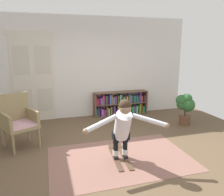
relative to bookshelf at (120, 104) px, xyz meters
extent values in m
plane|color=brown|center=(-0.91, -2.39, -0.33)|extent=(7.20, 7.20, 0.00)
cube|color=silver|center=(-0.91, 0.21, 1.12)|extent=(6.00, 0.10, 2.90)
cube|color=beige|center=(-2.74, 0.16, 0.84)|extent=(0.55, 0.04, 2.35)
cube|color=beige|center=(-2.74, 0.14, 1.36)|extent=(0.41, 0.01, 0.76)
cube|color=beige|center=(-2.74, 0.14, 0.25)|extent=(0.41, 0.01, 0.64)
cube|color=beige|center=(-2.19, 0.16, 0.84)|extent=(0.55, 0.04, 2.35)
cube|color=beige|center=(-2.19, 0.14, 1.36)|extent=(0.41, 0.01, 0.76)
cube|color=beige|center=(-2.19, 0.14, 0.25)|extent=(0.41, 0.01, 0.64)
cube|color=beige|center=(-2.46, 0.16, 2.07)|extent=(1.22, 0.04, 0.10)
cube|color=#81594E|center=(-0.89, -2.64, -0.33)|extent=(2.59, 1.71, 0.01)
cube|color=brown|center=(-0.80, 0.00, 0.03)|extent=(0.04, 0.30, 0.72)
cube|color=brown|center=(0.82, 0.00, 0.03)|extent=(0.04, 0.30, 0.72)
cube|color=brown|center=(0.01, 0.00, -0.32)|extent=(1.62, 0.30, 0.02)
cube|color=brown|center=(0.01, 0.00, 0.03)|extent=(1.62, 0.30, 0.02)
cube|color=brown|center=(0.01, 0.00, 0.38)|extent=(1.62, 0.30, 0.02)
cube|color=#39836F|center=(-0.76, 0.00, -0.20)|extent=(0.04, 0.15, 0.23)
cube|color=#354863|center=(-0.72, -0.01, -0.17)|extent=(0.05, 0.15, 0.29)
cube|color=#405869|center=(-0.68, 0.02, -0.20)|extent=(0.04, 0.14, 0.23)
cube|color=purple|center=(-0.62, 0.01, -0.17)|extent=(0.03, 0.21, 0.29)
cube|color=#A76999|center=(-0.57, 0.02, -0.21)|extent=(0.06, 0.20, 0.21)
cube|color=#972C7B|center=(-0.50, -0.01, -0.22)|extent=(0.07, 0.16, 0.19)
cube|color=brown|center=(-0.43, 0.01, -0.18)|extent=(0.04, 0.19, 0.27)
cube|color=#9ED488|center=(-0.38, 0.00, -0.21)|extent=(0.04, 0.16, 0.21)
cube|color=olive|center=(-0.31, 0.00, -0.18)|extent=(0.04, 0.18, 0.27)
cube|color=#442551|center=(-0.25, 0.01, -0.17)|extent=(0.03, 0.17, 0.29)
cube|color=#8B6EBD|center=(-0.20, -0.02, -0.18)|extent=(0.03, 0.15, 0.27)
cube|color=#50146A|center=(-0.13, -0.02, -0.22)|extent=(0.05, 0.17, 0.19)
cube|color=#B2BD57|center=(-0.08, -0.01, -0.18)|extent=(0.04, 0.20, 0.27)
cube|color=#D44C42|center=(-0.02, 0.00, -0.21)|extent=(0.05, 0.20, 0.20)
cube|color=#27615E|center=(0.03, -0.02, -0.21)|extent=(0.03, 0.15, 0.20)
cube|color=#66254E|center=(0.11, 0.01, -0.21)|extent=(0.06, 0.18, 0.20)
cube|color=#540E2E|center=(0.18, 0.01, -0.19)|extent=(0.05, 0.18, 0.24)
cube|color=#92528E|center=(0.23, -0.01, -0.21)|extent=(0.04, 0.22, 0.21)
cube|color=#683E86|center=(0.28, 0.01, -0.21)|extent=(0.04, 0.22, 0.21)
cube|color=purple|center=(0.32, 0.01, -0.19)|extent=(0.03, 0.17, 0.24)
cube|color=green|center=(0.38, 0.01, -0.20)|extent=(0.05, 0.23, 0.22)
cube|color=#644063|center=(0.44, -0.02, -0.19)|extent=(0.03, 0.18, 0.25)
cube|color=#A33E8B|center=(0.48, 0.00, -0.22)|extent=(0.03, 0.15, 0.18)
cube|color=#74B8B4|center=(0.52, 0.01, -0.20)|extent=(0.05, 0.22, 0.23)
cube|color=#277318|center=(0.59, 0.01, -0.20)|extent=(0.04, 0.24, 0.23)
cube|color=#B0AD44|center=(0.64, -0.01, -0.17)|extent=(0.04, 0.14, 0.29)
cube|color=brown|center=(0.69, 0.00, -0.17)|extent=(0.06, 0.16, 0.30)
cube|color=#25BA84|center=(0.75, -0.01, -0.21)|extent=(0.04, 0.17, 0.20)
cube|color=brown|center=(-0.77, -0.02, 0.17)|extent=(0.04, 0.22, 0.27)
cube|color=#B82F3B|center=(-0.71, -0.01, 0.13)|extent=(0.04, 0.15, 0.19)
cube|color=#681478|center=(-0.65, 0.00, 0.14)|extent=(0.06, 0.18, 0.20)
cube|color=#51AF90|center=(-0.60, 0.02, 0.13)|extent=(0.03, 0.18, 0.19)
cube|color=#C02D5E|center=(-0.55, -0.01, 0.18)|extent=(0.05, 0.16, 0.29)
cube|color=#4B3893|center=(-0.50, 0.00, 0.16)|extent=(0.03, 0.15, 0.25)
cube|color=#4F6A35|center=(-0.45, 0.01, 0.17)|extent=(0.04, 0.23, 0.27)
cube|color=#380E4D|center=(-0.40, 0.00, 0.18)|extent=(0.05, 0.19, 0.28)
cube|color=#4373B8|center=(-0.34, 0.00, 0.19)|extent=(0.05, 0.21, 0.30)
cube|color=#927957|center=(-0.29, 0.01, 0.18)|extent=(0.04, 0.20, 0.29)
cube|color=#70B1BE|center=(-0.23, -0.01, 0.14)|extent=(0.03, 0.18, 0.20)
cube|color=#9A2357|center=(-0.19, -0.01, 0.15)|extent=(0.05, 0.20, 0.23)
cube|color=#684289|center=(-0.15, 0.01, 0.15)|extent=(0.03, 0.19, 0.22)
cube|color=brown|center=(-0.09, 0.00, 0.16)|extent=(0.04, 0.21, 0.25)
cube|color=#50B1AB|center=(-0.02, 0.01, 0.17)|extent=(0.05, 0.24, 0.27)
cube|color=#4D4017|center=(0.03, -0.01, 0.17)|extent=(0.05, 0.15, 0.27)
cube|color=#497161|center=(0.08, 0.01, 0.14)|extent=(0.05, 0.24, 0.20)
cube|color=#6F2D60|center=(0.15, 0.01, 0.15)|extent=(0.04, 0.16, 0.23)
cube|color=#B1BA22|center=(0.20, -0.02, 0.14)|extent=(0.04, 0.15, 0.20)
cube|color=#555281|center=(0.27, -0.01, 0.16)|extent=(0.04, 0.19, 0.25)
cube|color=#5A663D|center=(0.32, 0.02, 0.15)|extent=(0.06, 0.23, 0.22)
cube|color=#18384D|center=(0.38, 0.00, 0.14)|extent=(0.04, 0.21, 0.20)
cube|color=#355E63|center=(0.43, -0.02, 0.15)|extent=(0.06, 0.19, 0.22)
cube|color=#1D717C|center=(0.51, 0.00, 0.14)|extent=(0.05, 0.23, 0.21)
cube|color=#4A7350|center=(0.57, -0.01, 0.13)|extent=(0.03, 0.17, 0.18)
cube|color=purple|center=(0.62, -0.01, 0.18)|extent=(0.03, 0.22, 0.29)
cube|color=#C45B39|center=(0.68, -0.01, 0.13)|extent=(0.05, 0.14, 0.19)
cube|color=#4E2B37|center=(0.75, -0.02, 0.14)|extent=(0.04, 0.23, 0.21)
cylinder|color=#8C7C54|center=(-2.80, -1.95, -0.12)|extent=(0.07, 0.07, 0.42)
cylinder|color=#8C7C54|center=(-2.34, -1.71, -0.12)|extent=(0.07, 0.07, 0.42)
cylinder|color=#8C7C54|center=(-3.04, -1.49, -0.12)|extent=(0.07, 0.07, 0.42)
cylinder|color=#8C7C54|center=(-2.58, -1.25, -0.12)|extent=(0.07, 0.07, 0.42)
cube|color=#8C7C54|center=(-2.69, -1.60, 0.12)|extent=(0.81, 0.81, 0.06)
cube|color=#D59FB5|center=(-2.69, -1.60, 0.17)|extent=(0.73, 0.73, 0.04)
cube|color=#8C7C54|center=(-2.81, -1.36, 0.47)|extent=(0.56, 0.33, 0.60)
cube|color=#8C7C54|center=(-2.93, -1.72, 0.29)|extent=(0.31, 0.53, 0.28)
cube|color=#8C7C54|center=(-2.45, -1.48, 0.29)|extent=(0.31, 0.53, 0.28)
cylinder|color=brown|center=(1.38, -1.33, -0.22)|extent=(0.29, 0.29, 0.24)
cylinder|color=brown|center=(1.38, -1.33, -0.12)|extent=(0.31, 0.31, 0.04)
cylinder|color=#4C3823|center=(1.38, -1.33, 0.08)|extent=(0.04, 0.04, 0.36)
sphere|color=#285A2A|center=(1.36, -1.39, 0.39)|extent=(0.27, 0.27, 0.27)
sphere|color=#285A2A|center=(1.26, -1.33, 0.23)|extent=(0.28, 0.28, 0.28)
sphere|color=#285A2A|center=(1.25, -1.32, 0.33)|extent=(0.30, 0.30, 0.30)
sphere|color=#285A2A|center=(1.39, -1.42, 0.23)|extent=(0.35, 0.35, 0.35)
cube|color=#4E3827|center=(-0.98, -2.64, -0.32)|extent=(0.17, 0.94, 0.01)
cube|color=#4E3827|center=(-0.94, -2.20, -0.29)|extent=(0.10, 0.12, 0.06)
cube|color=black|center=(-0.98, -2.66, -0.30)|extent=(0.09, 0.13, 0.04)
cube|color=#4E3827|center=(-0.80, -2.65, -0.32)|extent=(0.17, 0.94, 0.01)
cube|color=#4E3827|center=(-0.76, -2.21, -0.29)|extent=(0.10, 0.12, 0.06)
cube|color=black|center=(-0.80, -2.67, -0.30)|extent=(0.09, 0.13, 0.04)
cylinder|color=white|center=(-0.98, -2.64, -0.21)|extent=(0.12, 0.12, 0.10)
cylinder|color=black|center=(-0.98, -2.64, -0.01)|extent=(0.10, 0.10, 0.30)
cylinder|color=black|center=(-0.98, -2.65, 0.11)|extent=(0.12, 0.12, 0.22)
cylinder|color=white|center=(-0.80, -2.65, -0.21)|extent=(0.12, 0.12, 0.10)
cylinder|color=black|center=(-0.80, -2.65, -0.01)|extent=(0.10, 0.10, 0.30)
cylinder|color=black|center=(-0.80, -2.67, 0.11)|extent=(0.12, 0.12, 0.22)
cube|color=black|center=(-0.89, -2.66, 0.13)|extent=(0.31, 0.21, 0.14)
cylinder|color=silver|center=(-0.90, -2.78, 0.36)|extent=(0.32, 0.51, 0.59)
sphere|color=#A27B61|center=(-0.91, -2.96, 0.72)|extent=(0.22, 0.22, 0.20)
sphere|color=#382619|center=(-0.91, -2.95, 0.76)|extent=(0.23, 0.23, 0.21)
cylinder|color=silver|center=(-1.33, -2.97, 0.50)|extent=(0.58, 0.25, 0.22)
sphere|color=#A27B61|center=(-1.59, -3.06, 0.43)|extent=(0.10, 0.10, 0.09)
cylinder|color=silver|center=(-0.51, -3.04, 0.50)|extent=(0.55, 0.34, 0.22)
sphere|color=#A27B61|center=(-0.26, -3.17, 0.43)|extent=(0.10, 0.10, 0.09)
camera|label=1|loc=(-2.12, -6.27, 1.69)|focal=35.81mm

